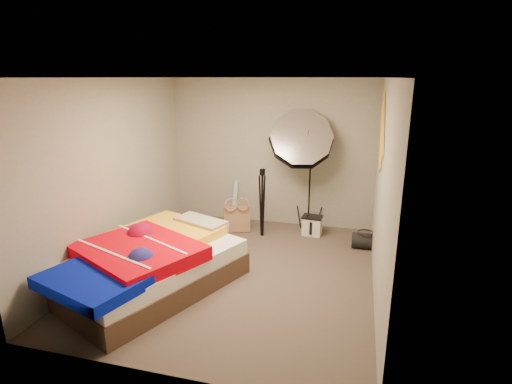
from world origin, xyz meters
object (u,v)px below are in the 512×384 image
(duffel_bag, at_px, (365,241))
(photo_umbrella, at_px, (301,140))
(tote_bag, at_px, (237,219))
(bed, at_px, (148,263))
(camera_case, at_px, (312,226))
(wrapping_roll, at_px, (235,201))
(camera_tripod, at_px, (262,198))

(duffel_bag, height_order, photo_umbrella, photo_umbrella)
(tote_bag, height_order, photo_umbrella, photo_umbrella)
(duffel_bag, relative_size, photo_umbrella, 0.18)
(bed, bearing_deg, camera_case, 51.54)
(tote_bag, distance_m, wrapping_roll, 0.55)
(camera_case, bearing_deg, camera_tripod, -158.31)
(photo_umbrella, bearing_deg, duffel_bag, -21.19)
(camera_case, relative_size, camera_tripod, 0.27)
(duffel_bag, bearing_deg, bed, -145.23)
(tote_bag, relative_size, camera_case, 1.45)
(wrapping_roll, relative_size, duffel_bag, 1.85)
(duffel_bag, distance_m, camera_tripod, 1.72)
(camera_case, distance_m, photo_umbrella, 1.41)
(wrapping_roll, xyz_separation_m, photo_umbrella, (1.20, -0.26, 1.18))
(tote_bag, distance_m, photo_umbrella, 1.68)
(camera_case, height_order, bed, bed)
(wrapping_roll, relative_size, camera_case, 2.40)
(camera_case, distance_m, duffel_bag, 0.91)
(wrapping_roll, xyz_separation_m, camera_tripod, (0.65, -0.59, 0.28))
(camera_case, relative_size, duffel_bag, 0.77)
(bed, bearing_deg, tote_bag, 76.28)
(duffel_bag, bearing_deg, camera_case, 157.20)
(camera_case, xyz_separation_m, duffel_bag, (0.84, -0.34, -0.03))
(camera_tripod, bearing_deg, camera_case, 17.01)
(tote_bag, height_order, camera_case, tote_bag)
(camera_tripod, bearing_deg, wrapping_roll, 138.17)
(duffel_bag, relative_size, bed, 0.15)
(tote_bag, relative_size, duffel_bag, 1.12)
(bed, height_order, photo_umbrella, photo_umbrella)
(wrapping_roll, bearing_deg, duffel_bag, -16.66)
(duffel_bag, bearing_deg, photo_umbrella, 157.90)
(wrapping_roll, relative_size, camera_tripod, 0.64)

